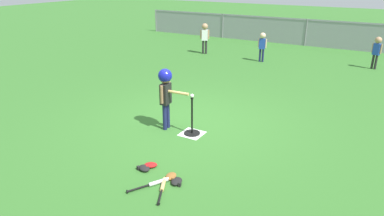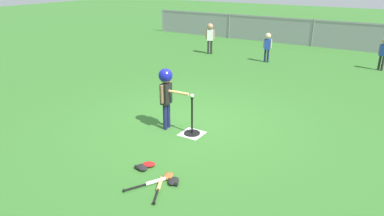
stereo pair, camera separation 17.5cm
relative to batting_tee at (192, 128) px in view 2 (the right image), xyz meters
name	(u,v)px [view 2 (the right image)]	position (x,y,z in m)	size (l,w,h in m)	color
ground_plane	(193,123)	(-0.26, 0.46, -0.13)	(60.00, 60.00, 0.00)	#336B28
home_plate	(192,134)	(0.00, 0.00, -0.12)	(0.44, 0.44, 0.01)	white
batting_tee	(192,128)	(0.00, 0.00, 0.00)	(0.32, 0.32, 0.76)	black
baseball_on_tee	(192,96)	(0.00, 0.00, 0.67)	(0.07, 0.07, 0.07)	white
batter_child	(166,87)	(-0.58, -0.04, 0.77)	(0.65, 0.36, 1.26)	#191E4C
fielder_deep_center	(384,50)	(2.69, 7.38, 0.56)	(0.30, 0.21, 1.07)	#262626
fielder_deep_right	(210,34)	(-3.28, 6.62, 0.63)	(0.32, 0.23, 1.18)	#262626
fielder_near_right	(267,44)	(-0.89, 6.47, 0.54)	(0.31, 0.21, 1.04)	#191E4C
spare_bat_silver	(152,182)	(0.42, -1.83, -0.10)	(0.39, 0.63, 0.06)	silver
spare_bat_wood	(159,186)	(0.58, -1.85, -0.10)	(0.33, 0.60, 0.06)	#DBB266
glove_by_plate	(142,167)	(0.02, -1.57, -0.09)	(0.26, 0.23, 0.07)	black
glove_near_bats	(148,165)	(0.05, -1.45, -0.09)	(0.27, 0.26, 0.07)	#B21919
glove_tossed_aside	(174,181)	(0.68, -1.63, -0.09)	(0.21, 0.25, 0.07)	black
glove_outfield_drop	(168,176)	(0.53, -1.56, -0.09)	(0.20, 0.24, 0.07)	brown
outfield_fence	(313,32)	(-0.26, 10.27, 0.49)	(16.06, 0.06, 1.15)	slate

